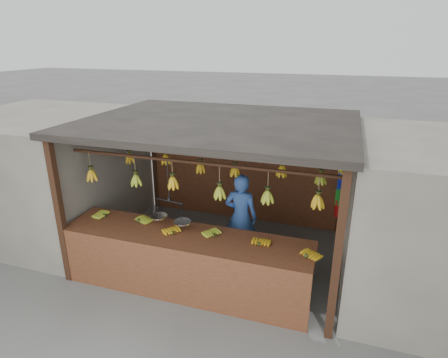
% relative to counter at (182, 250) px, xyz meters
% --- Properties ---
extents(ground, '(80.00, 80.00, 0.00)m').
position_rel_counter_xyz_m(ground, '(0.14, 1.23, -0.71)').
color(ground, '#5B5B57').
extents(stall, '(4.30, 3.30, 2.40)m').
position_rel_counter_xyz_m(stall, '(0.14, 1.56, 1.26)').
color(stall, black).
rests_on(stall, ground).
extents(neighbor_left, '(3.00, 3.00, 2.30)m').
position_rel_counter_xyz_m(neighbor_left, '(-3.46, 1.23, 0.44)').
color(neighbor_left, slate).
rests_on(neighbor_left, ground).
extents(counter, '(3.80, 0.86, 0.96)m').
position_rel_counter_xyz_m(counter, '(0.00, 0.00, 0.00)').
color(counter, '#5B301B').
rests_on(counter, ground).
extents(hanging_bananas, '(3.60, 2.20, 0.38)m').
position_rel_counter_xyz_m(hanging_bananas, '(0.14, 1.24, 0.90)').
color(hanging_bananas, gold).
rests_on(hanging_bananas, ground).
extents(balance_scale, '(0.67, 0.32, 0.95)m').
position_rel_counter_xyz_m(balance_scale, '(-0.28, 0.23, 0.41)').
color(balance_scale, black).
rests_on(balance_scale, ground).
extents(vendor, '(0.57, 0.38, 1.54)m').
position_rel_counter_xyz_m(vendor, '(0.55, 1.20, 0.06)').
color(vendor, '#3359A5').
rests_on(vendor, ground).
extents(bag_bundles, '(0.08, 0.26, 1.20)m').
position_rel_counter_xyz_m(bag_bundles, '(2.08, 2.58, 0.30)').
color(bag_bundles, yellow).
rests_on(bag_bundles, ground).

